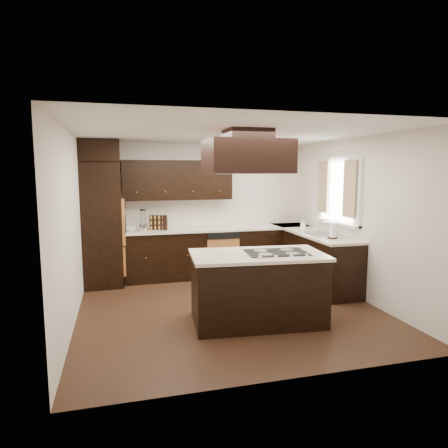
{
  "coord_description": "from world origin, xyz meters",
  "views": [
    {
      "loc": [
        -1.5,
        -5.41,
        1.98
      ],
      "look_at": [
        0.1,
        0.6,
        1.15
      ],
      "focal_mm": 32.0,
      "sensor_mm": 36.0,
      "label": 1
    }
  ],
  "objects_px": {
    "island": "(257,289)",
    "spice_rack": "(159,222)",
    "range_hood": "(247,157)",
    "oven_column": "(102,225)"
  },
  "relations": [
    {
      "from": "range_hood",
      "to": "island",
      "type": "bearing_deg",
      "value": -31.17
    },
    {
      "from": "island",
      "to": "range_hood",
      "type": "height_order",
      "value": "range_hood"
    },
    {
      "from": "island",
      "to": "spice_rack",
      "type": "bearing_deg",
      "value": 118.2
    },
    {
      "from": "island",
      "to": "spice_rack",
      "type": "height_order",
      "value": "spice_rack"
    },
    {
      "from": "island",
      "to": "range_hood",
      "type": "distance_m",
      "value": 1.73
    },
    {
      "from": "range_hood",
      "to": "spice_rack",
      "type": "distance_m",
      "value": 2.76
    },
    {
      "from": "range_hood",
      "to": "spice_rack",
      "type": "relative_size",
      "value": 3.27
    },
    {
      "from": "island",
      "to": "oven_column",
      "type": "bearing_deg",
      "value": 135.9
    },
    {
      "from": "island",
      "to": "spice_rack",
      "type": "distance_m",
      "value": 2.71
    },
    {
      "from": "oven_column",
      "to": "spice_rack",
      "type": "bearing_deg",
      "value": 5.94
    }
  ]
}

